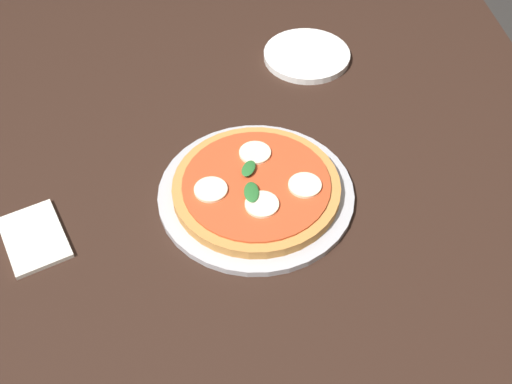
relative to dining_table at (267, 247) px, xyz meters
name	(u,v)px	position (x,y,z in m)	size (l,w,h in m)	color
dining_table	(267,247)	(0.00, 0.00, 0.00)	(1.48, 1.18, 0.72)	black
serving_tray	(256,194)	(0.05, 0.01, 0.08)	(0.33, 0.33, 0.01)	#B2B2B7
pizza	(256,187)	(0.05, 0.01, 0.10)	(0.28, 0.28, 0.03)	#C6843F
plate_white	(307,55)	(0.43, -0.14, 0.08)	(0.18, 0.18, 0.01)	white
napkin	(34,240)	(0.00, 0.38, 0.08)	(0.13, 0.09, 0.01)	white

